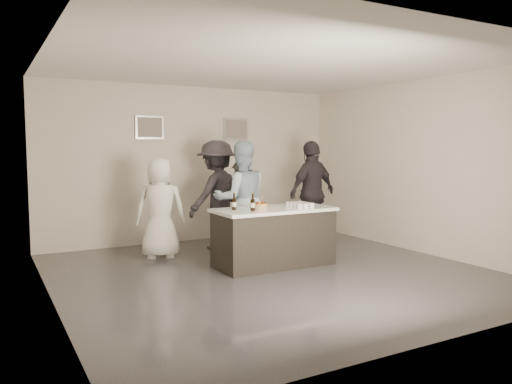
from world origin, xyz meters
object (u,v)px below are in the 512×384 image
person_guest_right (312,193)px  person_main_blue (241,199)px  bar_counter (274,237)px  person_guest_left (160,208)px  beer_bottle_b (253,202)px  person_main_black (240,208)px  beer_bottle_a (234,201)px  person_guest_back (217,195)px  cake (260,207)px

person_guest_right → person_main_blue: bearing=-4.2°
bar_counter → person_guest_left: person_guest_left is taller
beer_bottle_b → person_main_black: size_ratio=0.16×
beer_bottle_a → person_main_black: 1.02m
person_guest_left → person_guest_back: person_guest_back is taller
person_main_blue → person_guest_back: person_guest_back is taller
person_main_blue → person_guest_right: size_ratio=0.99×
person_guest_right → person_guest_back: 1.80m
cake → bar_counter: bearing=11.2°
person_main_black → person_guest_left: person_guest_left is taller
person_guest_right → beer_bottle_a: bearing=12.1°
person_main_black → bar_counter: bearing=109.3°
bar_counter → beer_bottle_a: size_ratio=7.15×
beer_bottle_a → cake: bearing=-20.2°
person_main_black → person_main_blue: size_ratio=0.84×
cake → person_main_blue: 0.92m
cake → person_guest_back: (0.07, 1.72, 0.04)m
beer_bottle_a → person_main_blue: (0.51, 0.77, -0.07)m
person_main_black → cake: bearing=93.1°
beer_bottle_a → person_guest_right: person_guest_right is taller
person_guest_right → person_guest_back: bearing=-31.1°
person_main_blue → person_guest_back: size_ratio=0.99×
bar_counter → cake: (-0.27, -0.05, 0.49)m
bar_counter → person_guest_back: person_guest_back is taller
person_guest_left → person_guest_right: bearing=-165.4°
bar_counter → beer_bottle_a: bearing=172.7°
person_main_blue → bar_counter: bearing=111.6°
person_main_blue → person_guest_left: size_ratio=1.16×
beer_bottle_a → person_main_black: person_main_black is taller
beer_bottle_b → person_guest_left: 1.79m
person_guest_back → cake: bearing=65.3°
beer_bottle_a → person_guest_left: bearing=118.8°
beer_bottle_b → person_guest_right: person_guest_right is taller
person_guest_right → person_guest_back: size_ratio=1.00×
beer_bottle_b → person_guest_back: person_guest_back is taller
bar_counter → person_guest_left: size_ratio=1.12×
person_main_blue → beer_bottle_a: bearing=69.2°
cake → person_main_black: bearing=81.1°
person_guest_left → person_guest_back: bearing=-146.8°
bar_counter → beer_bottle_b: beer_bottle_b is taller
bar_counter → person_guest_left: bearing=134.5°
beer_bottle_a → bar_counter: bearing=-7.3°
cake → person_guest_back: size_ratio=0.11×
bar_counter → beer_bottle_a: 0.87m
bar_counter → beer_bottle_b: bearing=-162.4°
person_main_blue → person_guest_back: 0.82m
person_main_black → person_guest_right: 1.66m
cake → person_guest_right: size_ratio=0.11×
beer_bottle_b → person_guest_back: size_ratio=0.13×
person_main_black → person_guest_back: person_guest_back is taller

